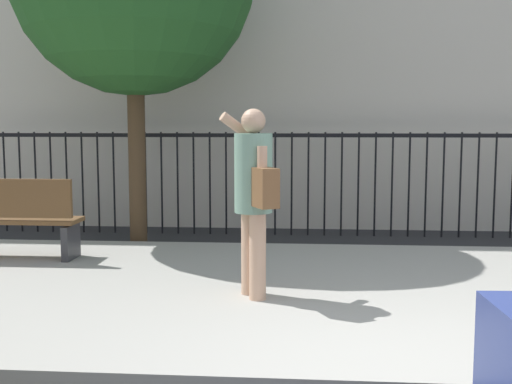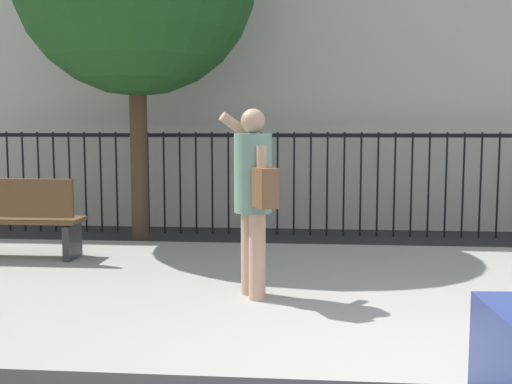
# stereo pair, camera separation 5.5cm
# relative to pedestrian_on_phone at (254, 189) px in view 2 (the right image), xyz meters

# --- Properties ---
(sidewalk) EXTENTS (28.00, 4.40, 0.15)m
(sidewalk) POSITION_rel_pedestrian_on_phone_xyz_m (1.39, 0.39, -1.06)
(sidewalk) COLOR #9E9B93
(sidewalk) RESTS_ON ground
(iron_fence) EXTENTS (12.03, 0.04, 1.60)m
(iron_fence) POSITION_rel_pedestrian_on_phone_xyz_m (1.39, 4.09, -0.12)
(iron_fence) COLOR black
(iron_fence) RESTS_ON ground
(pedestrian_on_phone) EXTENTS (0.58, 0.72, 1.70)m
(pedestrian_on_phone) POSITION_rel_pedestrian_on_phone_xyz_m (0.00, 0.00, 0.00)
(pedestrian_on_phone) COLOR tan
(pedestrian_on_phone) RESTS_ON sidewalk
(street_bench) EXTENTS (1.60, 0.45, 0.95)m
(street_bench) POSITION_rel_pedestrian_on_phone_xyz_m (-2.97, 1.38, -0.49)
(street_bench) COLOR brown
(street_bench) RESTS_ON sidewalk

